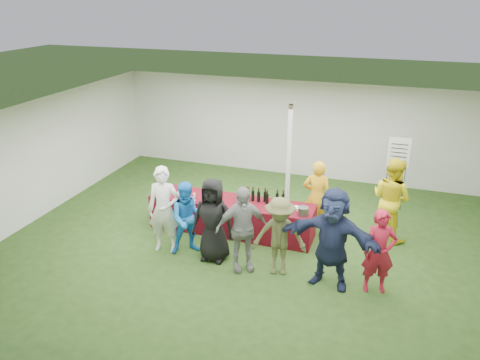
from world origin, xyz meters
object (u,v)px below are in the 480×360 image
(serving_table, at_px, (231,216))
(customer_1, at_px, (188,218))
(wine_list_sign, at_px, (398,158))
(staff_back, at_px, (391,199))
(customer_6, at_px, (379,252))
(customer_0, at_px, (164,210))
(customer_4, at_px, (279,236))
(dump_bucket, at_px, (303,211))
(customer_2, at_px, (213,220))
(customer_3, at_px, (242,229))
(staff_pourer, at_px, (317,197))
(customer_5, at_px, (332,238))

(serving_table, distance_m, customer_1, 1.26)
(wine_list_sign, distance_m, customer_1, 5.17)
(staff_back, relative_size, customer_6, 1.16)
(staff_back, height_order, customer_0, staff_back)
(customer_4, bearing_deg, staff_back, 37.24)
(customer_6, bearing_deg, dump_bucket, 130.44)
(customer_2, distance_m, customer_6, 3.11)
(customer_3, bearing_deg, wine_list_sign, 23.52)
(wine_list_sign, xyz_separation_m, customer_4, (-1.94, -3.58, -0.55))
(customer_6, bearing_deg, wine_list_sign, 71.27)
(customer_1, height_order, customer_2, customer_2)
(customer_4, height_order, customer_6, customer_6)
(staff_pourer, height_order, customer_3, customer_3)
(customer_1, bearing_deg, customer_4, -36.63)
(customer_1, bearing_deg, customer_6, -34.19)
(dump_bucket, relative_size, customer_5, 0.12)
(customer_1, height_order, customer_6, customer_6)
(staff_pourer, bearing_deg, customer_3, 59.15)
(serving_table, xyz_separation_m, customer_0, (-1.01, -1.16, 0.52))
(dump_bucket, bearing_deg, customer_3, -129.66)
(dump_bucket, xyz_separation_m, customer_6, (1.54, -1.02, -0.06))
(staff_back, height_order, customer_5, customer_5)
(dump_bucket, relative_size, customer_2, 0.13)
(wine_list_sign, bearing_deg, staff_pourer, -132.15)
(staff_pourer, xyz_separation_m, customer_3, (-1.05, -1.93, 0.02))
(serving_table, relative_size, customer_5, 1.92)
(serving_table, distance_m, dump_bucket, 1.69)
(wine_list_sign, xyz_separation_m, customer_3, (-2.63, -3.67, -0.47))
(customer_6, bearing_deg, staff_back, 70.99)
(staff_pourer, bearing_deg, wine_list_sign, -134.36)
(customer_0, height_order, customer_6, customer_0)
(customer_6, bearing_deg, customer_1, 161.51)
(customer_0, bearing_deg, customer_6, -11.66)
(staff_back, bearing_deg, customer_4, 82.18)
(customer_4, relative_size, customer_6, 0.99)
(wine_list_sign, height_order, customer_4, wine_list_sign)
(wine_list_sign, bearing_deg, customer_3, -125.63)
(customer_0, xyz_separation_m, customer_1, (0.49, 0.08, -0.14))
(customer_3, distance_m, customer_6, 2.47)
(wine_list_sign, relative_size, customer_6, 1.16)
(serving_table, relative_size, customer_3, 2.13)
(staff_pourer, xyz_separation_m, customer_6, (1.41, -1.83, -0.05))
(customer_2, xyz_separation_m, customer_6, (3.11, -0.07, -0.07))
(serving_table, height_order, customer_3, customer_3)
(staff_pourer, relative_size, customer_4, 1.07)
(dump_bucket, relative_size, customer_0, 0.12)
(customer_2, relative_size, customer_4, 1.10)
(staff_pourer, xyz_separation_m, staff_back, (1.52, 0.25, 0.07))
(customer_0, bearing_deg, customer_1, -1.67)
(staff_back, relative_size, customer_5, 0.96)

